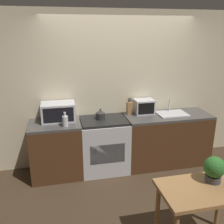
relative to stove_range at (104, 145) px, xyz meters
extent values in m
plane|color=#3D2D1E|center=(0.34, -0.66, -0.45)|extent=(16.00, 16.00, 0.00)
cube|color=beige|center=(0.34, 0.34, 0.85)|extent=(10.00, 0.06, 2.60)
cube|color=#4C2D19|center=(-0.78, 0.00, -0.02)|extent=(0.79, 0.62, 0.86)
cube|color=#474442|center=(-0.78, 0.00, 0.43)|extent=(0.79, 0.62, 0.04)
cube|color=#4C2D19|center=(1.12, 0.00, -0.02)|extent=(1.47, 0.62, 0.86)
cube|color=#474442|center=(1.12, 0.00, 0.43)|extent=(1.47, 0.62, 0.04)
cube|color=silver|center=(0.00, 0.00, -0.02)|extent=(0.77, 0.62, 0.86)
cube|color=black|center=(0.00, 0.00, 0.43)|extent=(0.74, 0.57, 0.04)
cube|color=black|center=(0.00, -0.30, -0.02)|extent=(0.55, 0.02, 0.32)
cylinder|color=#2D2D2D|center=(-0.05, 0.04, 0.50)|extent=(0.15, 0.15, 0.10)
cone|color=#2D2D2D|center=(-0.05, 0.04, 0.58)|extent=(0.15, 0.15, 0.05)
sphere|color=black|center=(-0.05, 0.04, 0.61)|extent=(0.03, 0.03, 0.03)
cube|color=silver|center=(-0.71, 0.11, 0.60)|extent=(0.52, 0.36, 0.29)
cube|color=black|center=(-0.71, -0.06, 0.60)|extent=(0.46, 0.01, 0.23)
cylinder|color=silver|center=(-0.62, -0.17, 0.53)|extent=(0.09, 0.09, 0.16)
cylinder|color=silver|center=(-0.62, -0.17, 0.64)|extent=(0.03, 0.03, 0.06)
cube|color=#9E7042|center=(0.48, 0.17, 0.56)|extent=(0.09, 0.09, 0.21)
cylinder|color=black|center=(0.46, 0.17, 0.70)|extent=(0.01, 0.01, 0.07)
cylinder|color=black|center=(0.48, 0.17, 0.70)|extent=(0.01, 0.01, 0.07)
cylinder|color=black|center=(0.50, 0.17, 0.70)|extent=(0.01, 0.01, 0.07)
cube|color=silver|center=(0.73, 0.16, 0.57)|extent=(0.32, 0.26, 0.25)
cube|color=black|center=(0.73, 0.04, 0.57)|extent=(0.28, 0.01, 0.20)
cube|color=silver|center=(1.19, 0.00, 0.46)|extent=(0.50, 0.37, 0.02)
cylinder|color=silver|center=(1.19, 0.13, 0.58)|extent=(0.03, 0.03, 0.22)
cube|color=#9E7042|center=(0.69, -1.81, 0.27)|extent=(0.90, 0.55, 0.04)
cylinder|color=#9E7042|center=(0.31, -1.59, -0.10)|extent=(0.05, 0.05, 0.70)
cylinder|color=#9E7042|center=(1.08, -1.59, -0.10)|extent=(0.05, 0.05, 0.70)
cylinder|color=#424247|center=(0.86, -1.72, 0.33)|extent=(0.16, 0.16, 0.08)
sphere|color=#2D6B28|center=(0.86, -1.72, 0.46)|extent=(0.22, 0.22, 0.22)
camera|label=1|loc=(-0.69, -3.73, 1.82)|focal=40.00mm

